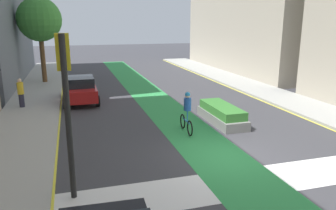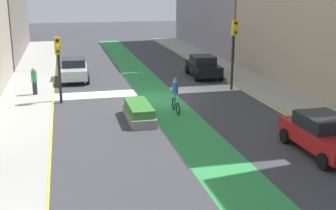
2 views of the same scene
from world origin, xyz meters
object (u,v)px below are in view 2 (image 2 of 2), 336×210
(car_black_left_near, at_px, (203,66))
(cyclist_in_lane, at_px, (176,95))
(traffic_signal_near_right, at_px, (58,57))
(car_silver_right_near, at_px, (74,69))
(car_red_left_far, at_px, (323,134))
(median_planter, at_px, (139,112))
(pedestrian_sidewalk_right_a, at_px, (34,81))
(traffic_signal_near_left, at_px, (234,42))

(car_black_left_near, relative_size, cyclist_in_lane, 2.31)
(traffic_signal_near_right, distance_m, car_silver_right_near, 6.78)
(car_silver_right_near, height_order, car_black_left_near, same)
(car_black_left_near, xyz_separation_m, car_red_left_far, (0.08, 15.97, 0.00))
(traffic_signal_near_right, distance_m, car_black_left_near, 11.89)
(car_black_left_near, xyz_separation_m, cyclist_in_lane, (4.38, 8.74, 0.17))
(traffic_signal_near_right, relative_size, car_red_left_far, 0.91)
(traffic_signal_near_right, height_order, car_silver_right_near, traffic_signal_near_right)
(car_red_left_far, bearing_deg, cyclist_in_lane, -59.25)
(car_red_left_far, bearing_deg, traffic_signal_near_right, -45.51)
(car_silver_right_near, distance_m, median_planter, 11.03)
(cyclist_in_lane, height_order, pedestrian_sidewalk_right_a, cyclist_in_lane)
(pedestrian_sidewalk_right_a, relative_size, median_planter, 0.49)
(cyclist_in_lane, bearing_deg, traffic_signal_near_left, -139.40)
(car_silver_right_near, height_order, median_planter, car_silver_right_near)
(traffic_signal_near_left, bearing_deg, car_silver_right_near, -28.93)
(traffic_signal_near_right, distance_m, car_red_left_far, 14.80)
(traffic_signal_near_left, bearing_deg, traffic_signal_near_right, 5.03)
(traffic_signal_near_left, xyz_separation_m, car_black_left_near, (0.52, -4.55, -2.35))
(car_red_left_far, height_order, cyclist_in_lane, cyclist_in_lane)
(cyclist_in_lane, bearing_deg, traffic_signal_near_right, -28.43)
(traffic_signal_near_right, distance_m, median_planter, 6.13)
(traffic_signal_near_left, bearing_deg, pedestrian_sidewalk_right_a, -4.98)
(car_black_left_near, height_order, median_planter, car_black_left_near)
(traffic_signal_near_right, xyz_separation_m, car_black_left_near, (-10.36, -5.50, -1.90))
(traffic_signal_near_left, bearing_deg, cyclist_in_lane, 40.60)
(car_black_left_near, bearing_deg, traffic_signal_near_right, 27.97)
(car_red_left_far, bearing_deg, car_silver_right_near, -61.14)
(car_black_left_near, bearing_deg, car_red_left_far, 89.71)
(cyclist_in_lane, height_order, median_planter, cyclist_in_lane)
(car_silver_right_near, height_order, pedestrian_sidewalk_right_a, pedestrian_sidewalk_right_a)
(median_planter, bearing_deg, traffic_signal_near_left, -143.79)
(traffic_signal_near_left, xyz_separation_m, car_silver_right_near, (9.92, -5.48, -2.35))
(traffic_signal_near_left, height_order, car_black_left_near, traffic_signal_near_left)
(traffic_signal_near_right, bearing_deg, cyclist_in_lane, 151.57)
(car_black_left_near, bearing_deg, car_silver_right_near, -5.69)
(pedestrian_sidewalk_right_a, bearing_deg, car_black_left_near, -163.77)
(cyclist_in_lane, relative_size, median_planter, 0.54)
(median_planter, bearing_deg, car_silver_right_near, -74.94)
(car_red_left_far, xyz_separation_m, median_planter, (6.45, -6.26, -0.40))
(car_silver_right_near, relative_size, cyclist_in_lane, 2.29)
(car_black_left_near, relative_size, median_planter, 1.24)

